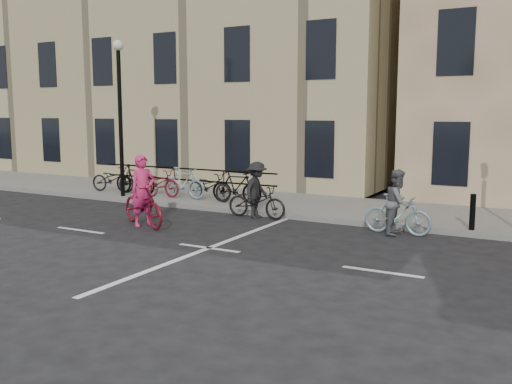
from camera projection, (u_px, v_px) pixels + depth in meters
The scene contains 9 objects.
ground at pixel (209, 248), 12.89m from camera, with size 120.00×120.00×0.00m, color black.
sidewalk at pixel (209, 197), 20.00m from camera, with size 46.00×4.00×0.15m, color slate.
building_west at pixel (201, 68), 27.74m from camera, with size 20.00×10.00×10.00m, color tan.
lamp_post at pixel (120, 99), 19.32m from camera, with size 0.36×0.36×5.28m.
bollard_east at pixel (473, 212), 14.10m from camera, with size 0.14×0.14×0.90m, color black.
parked_bikes at pixel (171, 183), 19.52m from camera, with size 7.25×1.23×1.05m.
cyclist_pink at pixel (143, 201), 15.34m from camera, with size 2.27×1.57×1.91m.
cyclist_grey at pixel (398, 208), 14.23m from camera, with size 1.71×0.81×1.64m.
cyclist_dark at pixel (257, 196), 16.45m from camera, with size 1.84×1.06×1.64m.
Camera 1 is at (7.01, -10.50, 3.08)m, focal length 40.00 mm.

